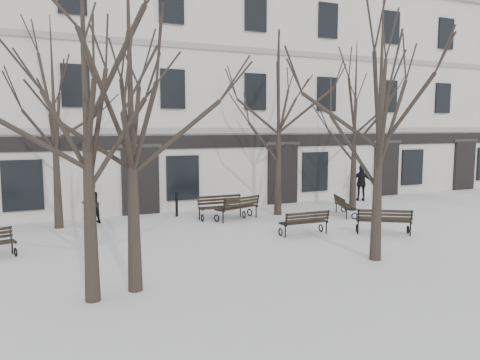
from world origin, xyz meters
TOP-DOWN VIEW (x-y plane):
  - ground at (0.00, 0.00)m, footprint 100.00×100.00m
  - building at (0.00, 12.96)m, footprint 40.40×10.20m
  - tree_0 at (-6.69, -1.74)m, footprint 5.75×5.75m
  - tree_1 at (-5.71, -1.48)m, footprint 5.56×5.56m
  - tree_2 at (1.06, -1.76)m, footprint 5.14×5.14m
  - tree_4 at (-6.91, 6.46)m, footprint 5.43×5.43m
  - tree_5 at (1.86, 5.44)m, footprint 5.46×5.46m
  - tree_6 at (5.44, 4.92)m, footprint 5.28×5.28m
  - bench_1 at (0.85, 1.67)m, footprint 1.75×0.68m
  - bench_2 at (3.42, 0.60)m, footprint 1.91×1.56m
  - bench_3 at (-0.70, 5.58)m, footprint 1.93×0.75m
  - bench_4 at (-0.16, 5.10)m, footprint 2.04×1.28m
  - bench_5 at (4.30, 4.05)m, footprint 1.14×1.74m
  - bollard_a at (-2.25, 6.79)m, footprint 0.13×0.13m
  - bollard_b at (2.48, 6.68)m, footprint 0.14×0.14m
  - pedestrian_b at (-5.73, 6.69)m, footprint 1.03×1.00m
  - pedestrian_c at (7.60, 6.99)m, footprint 1.15×0.91m

SIDE VIEW (x-z plane):
  - ground at x=0.00m, z-range 0.00..0.00m
  - pedestrian_b at x=-5.73m, z-range -0.83..0.83m
  - pedestrian_c at x=7.60m, z-range -0.91..0.91m
  - bench_5 at x=4.30m, z-range 0.04..0.87m
  - bench_1 at x=0.85m, z-range 0.04..0.91m
  - bench_2 at x=3.42m, z-range 0.04..0.98m
  - bench_3 at x=-0.70m, z-range 0.04..1.00m
  - bench_4 at x=-0.16m, z-range 0.04..1.02m
  - bollard_a at x=-2.25m, z-range 0.04..1.08m
  - bollard_b at x=2.48m, z-range 0.04..1.16m
  - tree_2 at x=1.06m, z-range 0.92..8.26m
  - tree_6 at x=5.44m, z-range 0.94..8.48m
  - tree_4 at x=-6.91m, z-range 0.97..8.72m
  - tree_5 at x=1.86m, z-range 0.98..8.78m
  - tree_1 at x=-5.71m, z-range 0.99..8.94m
  - tree_0 at x=-6.69m, z-range 1.03..9.25m
  - building at x=0.00m, z-range -0.18..11.22m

